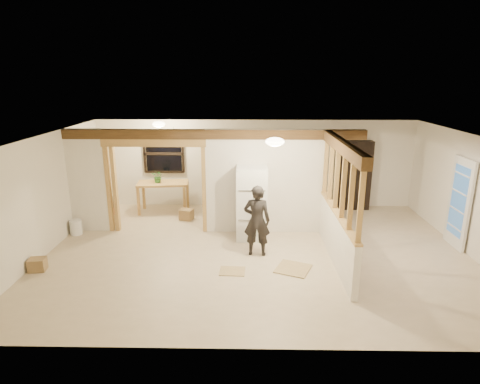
{
  "coord_description": "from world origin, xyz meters",
  "views": [
    {
      "loc": [
        -0.22,
        -8.02,
        3.67
      ],
      "look_at": [
        -0.38,
        0.4,
        1.23
      ],
      "focal_mm": 30.0,
      "sensor_mm": 36.0,
      "label": 1
    }
  ],
  "objects_px": {
    "woman": "(257,221)",
    "shop_vac": "(110,210)",
    "bookshelf": "(353,175)",
    "work_table": "(164,197)",
    "refrigerator": "(252,203)"
  },
  "relations": [
    {
      "from": "shop_vac",
      "to": "bookshelf",
      "type": "bearing_deg",
      "value": 10.52
    },
    {
      "from": "work_table",
      "to": "shop_vac",
      "type": "bearing_deg",
      "value": -153.93
    },
    {
      "from": "work_table",
      "to": "bookshelf",
      "type": "bearing_deg",
      "value": -1.59
    },
    {
      "from": "work_table",
      "to": "shop_vac",
      "type": "distance_m",
      "value": 1.49
    },
    {
      "from": "work_table",
      "to": "shop_vac",
      "type": "xyz_separation_m",
      "value": [
        -1.25,
        -0.79,
        -0.12
      ]
    },
    {
      "from": "woman",
      "to": "bookshelf",
      "type": "height_order",
      "value": "bookshelf"
    },
    {
      "from": "woman",
      "to": "shop_vac",
      "type": "relative_size",
      "value": 2.42
    },
    {
      "from": "woman",
      "to": "shop_vac",
      "type": "bearing_deg",
      "value": -21.39
    },
    {
      "from": "refrigerator",
      "to": "bookshelf",
      "type": "relative_size",
      "value": 0.87
    },
    {
      "from": "refrigerator",
      "to": "work_table",
      "type": "relative_size",
      "value": 1.23
    },
    {
      "from": "woman",
      "to": "work_table",
      "type": "height_order",
      "value": "woman"
    },
    {
      "from": "woman",
      "to": "bookshelf",
      "type": "bearing_deg",
      "value": -125.41
    },
    {
      "from": "refrigerator",
      "to": "shop_vac",
      "type": "bearing_deg",
      "value": 164.83
    },
    {
      "from": "refrigerator",
      "to": "shop_vac",
      "type": "xyz_separation_m",
      "value": [
        -3.68,
        1.0,
        -0.53
      ]
    },
    {
      "from": "refrigerator",
      "to": "bookshelf",
      "type": "distance_m",
      "value": 3.63
    }
  ]
}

